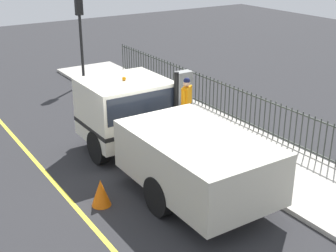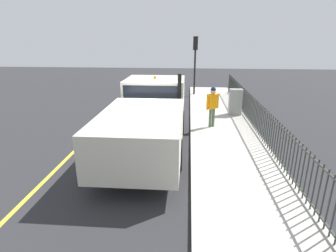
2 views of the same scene
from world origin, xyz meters
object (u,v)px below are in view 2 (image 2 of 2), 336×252
traffic_light_near (195,54)px  utility_cabinet (235,102)px  work_truck (150,113)px  worker_standing (213,103)px  traffic_cone (90,142)px

traffic_light_near → utility_cabinet: 5.64m
work_truck → traffic_light_near: bearing=78.7°
worker_standing → utility_cabinet: (1.30, 2.04, -0.42)m
work_truck → worker_standing: size_ratio=3.91×
traffic_light_near → worker_standing: bearing=96.3°
worker_standing → utility_cabinet: 2.45m
worker_standing → traffic_light_near: traffic_light_near is taller
traffic_light_near → utility_cabinet: (1.95, -4.89, -2.02)m
traffic_light_near → work_truck: bearing=79.9°
work_truck → traffic_light_near: size_ratio=1.81×
worker_standing → utility_cabinet: size_ratio=1.35×
work_truck → worker_standing: (2.39, 1.95, -0.06)m
worker_standing → work_truck: bearing=1.8°
work_truck → traffic_cone: 2.35m
utility_cabinet → traffic_cone: 7.45m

